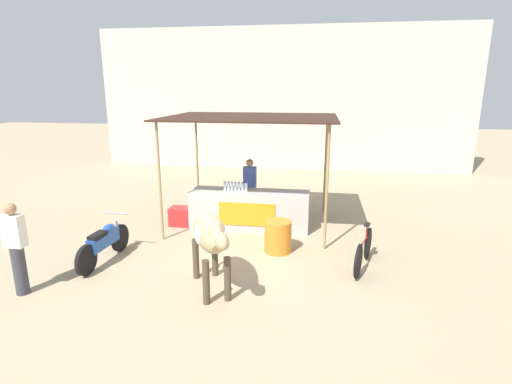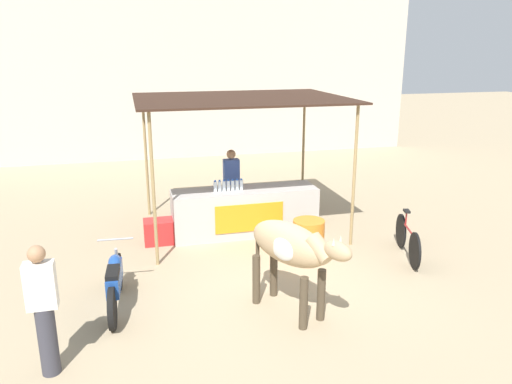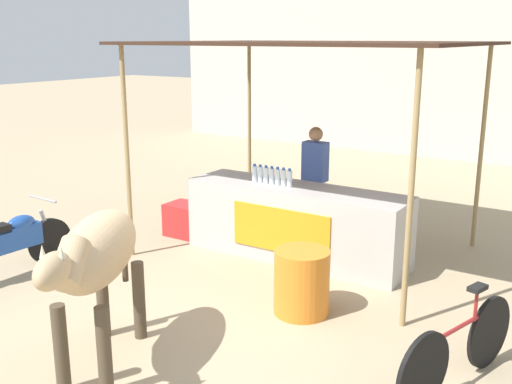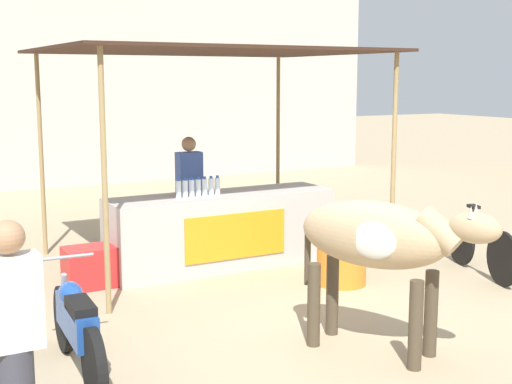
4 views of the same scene
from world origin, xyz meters
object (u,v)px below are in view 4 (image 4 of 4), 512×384
vendor_behind_counter (189,195)px  cooler_box (90,267)px  water_barrel (342,255)px  bicycle_leaning (481,247)px  cow (380,240)px  passerby_on_street (14,353)px  motorcycle_parked (76,325)px  stall_counter (222,230)px

vendor_behind_counter → cooler_box: 1.96m
water_barrel → bicycle_leaning: 1.84m
vendor_behind_counter → cow: (0.02, -4.10, 0.18)m
cooler_box → water_barrel: 2.98m
vendor_behind_counter → passerby_on_street: bearing=-124.2°
water_barrel → cow: bearing=-117.2°
cow → passerby_on_street: passerby_on_street is taller
cow → passerby_on_street: (-3.24, -0.63, -0.18)m
vendor_behind_counter → cow: vendor_behind_counter is taller
cow → bicycle_leaning: bearing=27.0°
motorcycle_parked → passerby_on_street: passerby_on_street is taller
vendor_behind_counter → motorcycle_parked: bearing=-127.1°
stall_counter → cow: (-0.10, -3.35, 0.55)m
motorcycle_parked → bicycle_leaning: bearing=6.1°
motorcycle_parked → passerby_on_street: 1.70m
passerby_on_street → bicycle_leaning: bearing=18.7°
motorcycle_parked → passerby_on_street: size_ratio=1.09×
cooler_box → motorcycle_parked: size_ratio=0.33×
water_barrel → passerby_on_street: (-4.22, -2.54, 0.50)m
cow → water_barrel: bearing=62.8°
bicycle_leaning → passerby_on_street: size_ratio=0.97×
vendor_behind_counter → motorcycle_parked: (-2.47, -3.27, -0.42)m
water_barrel → cow: size_ratio=0.39×
vendor_behind_counter → water_barrel: (1.00, -2.20, -0.50)m
water_barrel → passerby_on_street: size_ratio=0.43×
stall_counter → water_barrel: stall_counter is taller
cooler_box → bicycle_leaning: (4.43, -1.85, 0.11)m
cooler_box → water_barrel: size_ratio=0.85×
stall_counter → cow: bearing=-91.7°
cooler_box → stall_counter: bearing=3.1°
vendor_behind_counter → cooler_box: size_ratio=2.75×
vendor_behind_counter → passerby_on_street: 5.72m
stall_counter → water_barrel: 1.70m
motorcycle_parked → passerby_on_street: bearing=-117.0°
cow → cooler_box: bearing=117.3°
vendor_behind_counter → cow: 4.11m
cow → motorcycle_parked: cow is taller
stall_counter → cooler_box: bearing=-176.9°
water_barrel → passerby_on_street: 4.95m
stall_counter → bicycle_leaning: stall_counter is taller
stall_counter → bicycle_leaning: 3.29m
stall_counter → passerby_on_street: (-3.34, -3.98, 0.37)m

